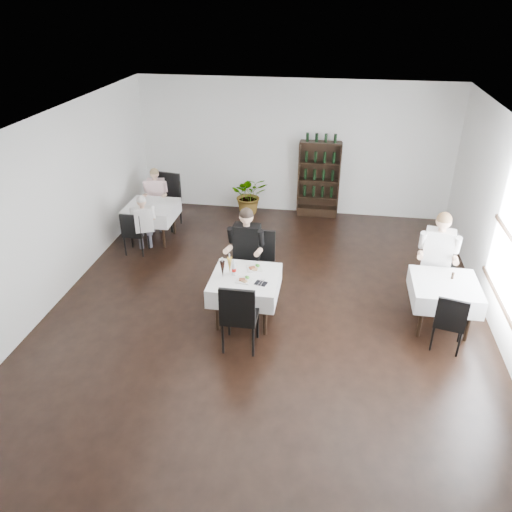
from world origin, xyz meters
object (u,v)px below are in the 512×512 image
(wine_shelf, at_px, (319,180))
(main_table, at_px, (245,285))
(potted_tree, at_px, (250,195))
(diner_main, at_px, (246,247))

(wine_shelf, xyz_separation_m, main_table, (-0.90, -4.31, -0.23))
(wine_shelf, bearing_deg, potted_tree, -175.81)
(main_table, height_order, diner_main, diner_main)
(main_table, xyz_separation_m, diner_main, (-0.11, 0.69, 0.29))
(diner_main, bearing_deg, potted_tree, 98.85)
(diner_main, bearing_deg, main_table, -80.65)
(potted_tree, bearing_deg, main_table, -81.07)
(main_table, relative_size, potted_tree, 1.15)
(wine_shelf, xyz_separation_m, potted_tree, (-1.56, -0.11, -0.40))
(wine_shelf, distance_m, main_table, 4.41)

